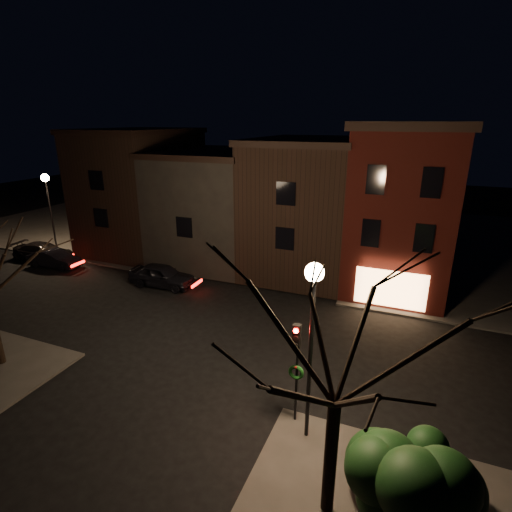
{
  "coord_description": "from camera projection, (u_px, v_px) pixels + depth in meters",
  "views": [
    {
      "loc": [
        8.85,
        -17.16,
        10.71
      ],
      "look_at": [
        0.53,
        3.1,
        3.2
      ],
      "focal_mm": 28.0,
      "sensor_mm": 36.0,
      "label": 1
    }
  ],
  "objects": [
    {
      "name": "row_building_c",
      "position": [
        142.0,
        189.0,
        33.88
      ],
      "size": [
        7.3,
        10.3,
        9.9
      ],
      "color": "black",
      "rests_on": "ground"
    },
    {
      "name": "street_lamp_far",
      "position": [
        47.0,
        192.0,
        32.24
      ],
      "size": [
        0.6,
        0.6,
        6.48
      ],
      "color": "black",
      "rests_on": "sidewalk_far_left"
    },
    {
      "name": "row_building_b",
      "position": [
        218.0,
        205.0,
        31.52
      ],
      "size": [
        7.8,
        10.3,
        8.4
      ],
      "color": "black",
      "rests_on": "ground"
    },
    {
      "name": "sidewalk_far_left",
      "position": [
        148.0,
        216.0,
        46.34
      ],
      "size": [
        30.0,
        30.0,
        0.12
      ],
      "primitive_type": "cube",
      "color": "#2D2B28",
      "rests_on": "ground"
    },
    {
      "name": "corner_building",
      "position": [
        403.0,
        208.0,
        25.34
      ],
      "size": [
        6.5,
        8.5,
        10.5
      ],
      "color": "#43100C",
      "rests_on": "ground"
    },
    {
      "name": "bare_tree_right",
      "position": [
        341.0,
        321.0,
        9.55
      ],
      "size": [
        6.4,
        6.4,
        8.5
      ],
      "color": "black",
      "rests_on": "sidewalk_near_right"
    },
    {
      "name": "street_lamp_near",
      "position": [
        313.0,
        306.0,
        12.51
      ],
      "size": [
        0.6,
        0.6,
        6.48
      ],
      "color": "black",
      "rests_on": "sidewalk_near_right"
    },
    {
      "name": "row_building_a",
      "position": [
        307.0,
        205.0,
        28.75
      ],
      "size": [
        7.3,
        10.3,
        9.4
      ],
      "color": "black",
      "rests_on": "ground"
    },
    {
      "name": "ground",
      "position": [
        225.0,
        328.0,
        21.67
      ],
      "size": [
        120.0,
        120.0,
        0.0
      ],
      "primitive_type": "plane",
      "color": "black",
      "rests_on": "ground"
    },
    {
      "name": "traffic_signal",
      "position": [
        297.0,
        358.0,
        13.93
      ],
      "size": [
        0.58,
        0.38,
        4.05
      ],
      "color": "black",
      "rests_on": "sidewalk_near_right"
    },
    {
      "name": "parked_car_b",
      "position": [
        54.0,
        259.0,
        30.31
      ],
      "size": [
        4.19,
        1.8,
        1.34
      ],
      "primitive_type": "imported",
      "rotation": [
        0.0,
        0.0,
        1.66
      ],
      "color": "black",
      "rests_on": "ground"
    },
    {
      "name": "parked_car_c",
      "position": [
        44.0,
        252.0,
        31.75
      ],
      "size": [
        5.13,
        2.61,
        1.43
      ],
      "primitive_type": "imported",
      "rotation": [
        0.0,
        0.0,
        1.7
      ],
      "color": "black",
      "rests_on": "ground"
    },
    {
      "name": "evergreen_bush",
      "position": [
        407.0,
        479.0,
        10.77
      ],
      "size": [
        2.87,
        2.87,
        2.81
      ],
      "primitive_type": "ellipsoid",
      "color": "black",
      "rests_on": "sidewalk_near_right"
    },
    {
      "name": "parked_car_a",
      "position": [
        162.0,
        275.0,
        26.85
      ],
      "size": [
        4.6,
        2.03,
        1.54
      ],
      "primitive_type": "imported",
      "rotation": [
        0.0,
        0.0,
        1.62
      ],
      "color": "black",
      "rests_on": "ground"
    }
  ]
}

